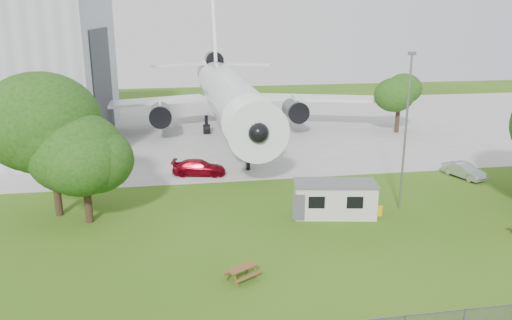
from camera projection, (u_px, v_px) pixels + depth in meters
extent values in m
plane|color=#4A721B|center=(322.00, 251.00, 32.16)|extent=(160.00, 160.00, 0.00)
cube|color=#B7B7B2|center=(240.00, 127.00, 68.15)|extent=(120.00, 46.00, 0.03)
cube|color=#2D3033|center=(103.00, 86.00, 58.78)|extent=(0.16, 16.00, 12.96)
cylinder|color=white|center=(228.00, 95.00, 62.63)|extent=(5.40, 34.00, 5.40)
cone|color=white|center=(253.00, 126.00, 44.64)|extent=(5.40, 5.50, 5.40)
cone|color=white|center=(213.00, 71.00, 82.30)|extent=(4.86, 9.00, 4.86)
cube|color=white|center=(129.00, 103.00, 63.95)|extent=(21.36, 10.77, 0.36)
cube|color=white|center=(317.00, 98.00, 68.04)|extent=(21.36, 10.77, 0.36)
cube|color=white|center=(213.00, 36.00, 80.73)|extent=(0.46, 9.96, 12.17)
cylinder|color=#515459|center=(161.00, 114.00, 61.35)|extent=(2.50, 4.20, 2.50)
cylinder|color=#515459|center=(295.00, 110.00, 64.13)|extent=(2.50, 4.20, 2.50)
cylinder|color=#515459|center=(214.00, 60.00, 80.80)|extent=(2.60, 4.50, 2.60)
cylinder|color=black|center=(248.00, 158.00, 49.03)|extent=(0.36, 0.36, 2.40)
cylinder|color=black|center=(206.00, 125.00, 64.20)|extent=(0.44, 0.44, 2.40)
cylinder|color=black|center=(249.00, 123.00, 65.11)|extent=(0.44, 0.44, 2.40)
cube|color=beige|center=(335.00, 200.00, 37.68)|extent=(6.35, 3.53, 2.50)
cube|color=#59595B|center=(335.00, 183.00, 37.31)|extent=(6.58, 3.76, 0.12)
cylinder|color=gold|center=(379.00, 211.00, 37.91)|extent=(0.50, 0.50, 0.70)
cylinder|color=slate|center=(405.00, 134.00, 37.72)|extent=(0.16, 0.16, 12.00)
cylinder|color=#382619|center=(57.00, 190.00, 37.46)|extent=(0.56, 0.56, 4.05)
sphere|color=#36611C|center=(49.00, 125.00, 36.09)|extent=(9.66, 9.66, 9.66)
cylinder|color=#382619|center=(88.00, 204.00, 36.35)|extent=(0.56, 0.56, 2.80)
sphere|color=#36611C|center=(84.00, 159.00, 35.41)|extent=(7.29, 7.29, 7.29)
cylinder|color=#382619|center=(397.00, 121.00, 64.83)|extent=(0.56, 0.56, 3.04)
sphere|color=#36611C|center=(400.00, 92.00, 63.80)|extent=(5.47, 5.47, 5.47)
imported|color=#A8ABAF|center=(464.00, 171.00, 46.68)|extent=(2.68, 4.45, 1.39)
imported|color=maroon|center=(199.00, 168.00, 47.44)|extent=(5.36, 3.01, 1.47)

